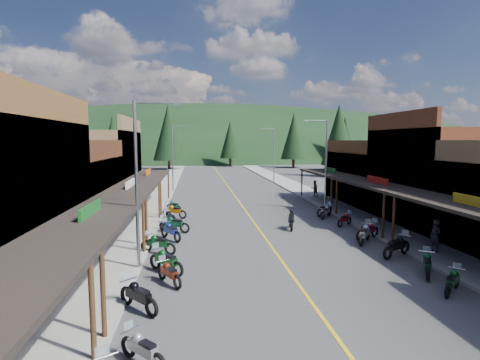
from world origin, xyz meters
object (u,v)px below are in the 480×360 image
object	(u,v)px
pine_4	(294,136)
bike_west_9	(170,218)
shop_west_3	(91,170)
pine_5	(341,134)
pine_11	(339,135)
bike_east_9	(326,211)
bike_west_7	(171,230)
streetlight_3	(273,152)
bike_west_10	(174,210)
streetlight_0	(140,177)
streetlight_2	(325,160)
pine_7	(86,137)
shop_west_2	(51,196)
pine_1	(113,136)
pine_6	(400,139)
streetlight_1	(174,155)
bike_east_3	(453,280)
pine_2	(169,132)
bike_west_4	(169,272)
shop_east_2	(443,177)
pine_0	(29,139)
bike_east_6	(365,233)
pine_9	(345,140)
bike_west_11	(174,206)
pine_3	(230,139)
pine_8	(86,142)
pedestrian_east_a	(435,236)
pine_10	(123,137)
bike_west_5	(166,260)
bike_east_10	(324,209)
bike_east_4	(427,263)
bike_west_3	(138,294)
bike_east_8	(345,219)
bike_west_6	(158,243)
shop_east_3	(379,177)
bike_east_5	(397,245)
bike_west_2	(143,347)
pedestrian_east_b	(314,188)

from	to	relation	value
pine_4	bike_west_9	world-z (taller)	pine_4
shop_west_3	pine_5	distance (m)	77.38
pine_11	bike_west_9	xyz separation A→B (m)	(-26.24, -34.88, -6.55)
bike_east_9	bike_west_7	bearing A→B (deg)	-117.12
streetlight_3	bike_west_10	bearing A→B (deg)	-118.54
streetlight_0	pine_4	world-z (taller)	pine_4
streetlight_2	pine_7	size ratio (longest dim) A/B	0.64
shop_west_2	pine_5	distance (m)	85.16
pine_1	pine_6	distance (m)	70.26
shop_west_3	streetlight_1	bearing A→B (deg)	57.44
bike_east_3	pine_4	bearing A→B (deg)	129.55
pine_2	bike_west_4	size ratio (longest dim) A/B	7.22
shop_east_2	pine_0	xyz separation A→B (m)	(-53.78, 60.30, 2.96)
shop_east_2	bike_east_6	distance (m)	9.67
bike_west_4	bike_west_10	size ratio (longest dim) A/B	0.89
bike_east_9	pine_9	bearing A→B (deg)	105.01
pine_5	bike_west_11	world-z (taller)	pine_5
bike_west_7	pine_7	bearing A→B (deg)	74.94
pine_3	pine_9	size ratio (longest dim) A/B	1.02
pine_1	pine_8	world-z (taller)	pine_1
bike_west_9	pedestrian_east_a	size ratio (longest dim) A/B	1.25
bike_east_6	shop_east_2	bearing A→B (deg)	67.30
bike_west_9	pine_10	bearing A→B (deg)	76.33
bike_west_5	bike_east_9	xyz separation A→B (m)	(11.71, 11.15, -0.06)
streetlight_0	pine_11	distance (m)	51.67
pine_9	bike_east_10	size ratio (longest dim) A/B	5.42
shop_west_3	pine_0	size ratio (longest dim) A/B	0.99
bike_east_10	bike_east_4	bearing A→B (deg)	-38.26
bike_west_11	bike_west_3	bearing A→B (deg)	-132.40
pine_9	pedestrian_east_a	bearing A→B (deg)	-107.11
bike_east_8	bike_east_6	bearing A→B (deg)	-47.41
bike_west_5	pine_0	bearing A→B (deg)	72.64
bike_west_6	pine_6	bearing A→B (deg)	-9.82
pine_5	pine_10	xyz separation A→B (m)	(-52.00, -22.00, -1.21)
streetlight_1	pine_4	world-z (taller)	pine_4
bike_west_4	pine_11	bearing A→B (deg)	29.28
pine_5	pine_8	xyz separation A→B (m)	(-56.00, -32.00, -2.01)
streetlight_1	bike_east_8	distance (m)	24.54
pine_2	bike_west_5	xyz separation A→B (m)	(4.23, -64.59, -7.34)
shop_east_3	streetlight_3	size ratio (longest dim) A/B	1.36
bike_west_9	bike_west_11	size ratio (longest dim) A/B	1.18
bike_east_5	bike_west_2	bearing A→B (deg)	-85.14
pine_3	bike_west_5	xyz separation A→B (m)	(-9.77, -72.59, -5.84)
bike_west_4	bike_east_5	size ratio (longest dim) A/B	0.83
bike_west_7	pine_6	bearing A→B (deg)	17.40
pine_5	pedestrian_east_a	size ratio (longest dim) A/B	7.80
streetlight_1	bike_west_5	distance (m)	28.87
shop_west_3	bike_east_5	distance (m)	26.32
streetlight_0	pedestrian_east_b	xyz separation A→B (m)	(15.38, 21.17, -3.44)
shop_east_2	bike_west_9	xyz separation A→B (m)	(-20.02, 1.42, -2.88)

